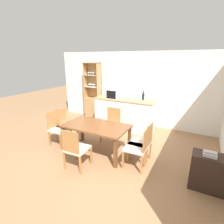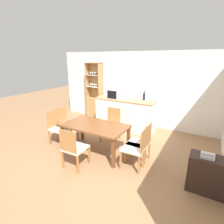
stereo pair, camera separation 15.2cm
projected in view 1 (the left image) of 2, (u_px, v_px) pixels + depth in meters
ground_plane at (103, 157)px, 4.26m from camera, size 18.00×18.00×0.00m
wall_back at (141, 89)px, 6.10m from camera, size 6.80×0.06×2.55m
kitchen_counter at (124, 114)px, 5.88m from camera, size 2.01×0.58×1.04m
display_cabinet at (93, 102)px, 7.00m from camera, size 0.63×0.32×2.16m
dining_table at (96, 128)px, 4.35m from camera, size 1.61×0.90×0.73m
dining_chair_side_left_far at (65, 125)px, 5.04m from camera, size 0.48×0.48×0.94m
dining_chair_side_right_far at (142, 142)px, 4.00m from camera, size 0.46×0.46×0.94m
dining_chair_side_left_near at (58, 128)px, 4.81m from camera, size 0.46×0.46×0.94m
dining_chair_side_right_near at (138, 147)px, 3.77m from camera, size 0.48×0.48×0.94m
dining_chair_head_near at (76, 149)px, 3.73m from camera, size 0.47×0.47×0.94m
dining_chair_head_far at (111, 125)px, 5.08m from camera, size 0.46×0.46×0.94m
microwave at (116, 94)px, 5.79m from camera, size 0.52×0.36×0.30m
wine_bottle at (143, 96)px, 5.61m from camera, size 0.08×0.08×0.29m
side_cabinet at (209, 172)px, 3.16m from camera, size 0.64×0.37×0.68m
telephone at (210, 154)px, 3.04m from camera, size 0.22×0.18×0.10m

